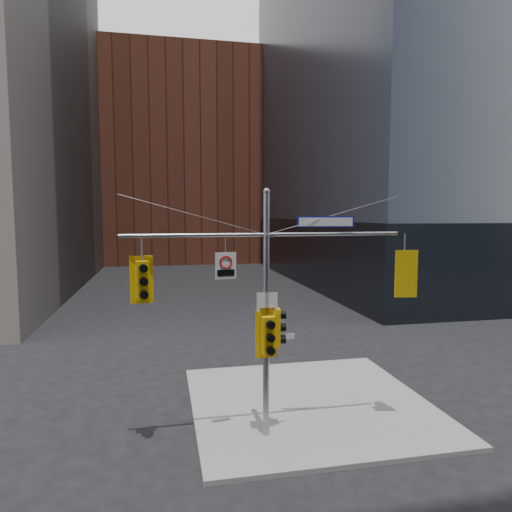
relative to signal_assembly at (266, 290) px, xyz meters
name	(u,v)px	position (x,y,z in m)	size (l,w,h in m)	color
ground	(284,478)	(0.00, -1.99, -4.42)	(160.00, 160.00, 0.00)	black
sidewalk_corner	(310,403)	(2.00, 2.01, -4.34)	(8.00, 8.00, 0.15)	gray
podium_ne	(462,248)	(28.00, 30.01, -1.42)	(36.40, 36.40, 6.00)	black
brick_midrise	(181,163)	(0.00, 56.01, 9.58)	(26.00, 20.00, 28.00)	brown
signal_assembly	(266,290)	(0.00, 0.00, 0.00)	(8.00, 0.80, 7.30)	gray
traffic_light_west_arm	(143,280)	(-3.41, 0.01, 0.38)	(0.62, 0.55, 1.30)	#E1AA0B
traffic_light_east_arm	(404,273)	(4.26, 0.00, 0.38)	(0.67, 0.59, 1.41)	#E1AA0B
traffic_light_pole_side	(277,327)	(0.33, 0.00, -1.09)	(0.46, 0.39, 1.10)	#E1AA0B
traffic_light_pole_front	(268,336)	(0.00, -0.27, -1.25)	(0.65, 0.53, 1.36)	#E1AA0B
street_sign_blade	(326,222)	(1.75, 0.00, 1.93)	(1.65, 0.27, 0.32)	navy
regulatory_sign_arm	(226,265)	(-1.16, -0.02, 0.76)	(0.59, 0.12, 0.74)	silver
regulatory_sign_pole	(267,307)	(0.00, -0.11, -0.45)	(0.59, 0.09, 0.77)	silver
street_blade_ew	(281,337)	(0.45, 0.01, -1.38)	(0.82, 0.12, 0.16)	silver
street_blade_ns	(263,338)	(0.00, 0.46, -1.52)	(0.05, 0.78, 0.16)	#145926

